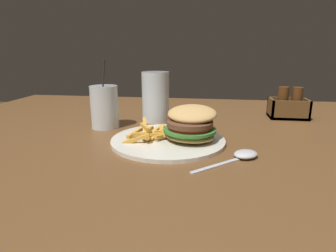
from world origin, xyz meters
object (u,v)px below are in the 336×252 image
(beer_glass, at_px, (156,98))
(spoon, at_px, (243,155))
(condiment_caddy, at_px, (289,107))
(juice_glass, at_px, (105,109))
(meal_plate_near, at_px, (179,131))

(beer_glass, relative_size, spoon, 1.06)
(spoon, relative_size, condiment_caddy, 1.22)
(condiment_caddy, bearing_deg, spoon, -115.56)
(juice_glass, height_order, condiment_caddy, juice_glass)
(meal_plate_near, xyz_separation_m, juice_glass, (-0.25, 0.12, 0.03))
(condiment_caddy, bearing_deg, beer_glass, -166.88)
(meal_plate_near, distance_m, beer_glass, 0.25)
(juice_glass, xyz_separation_m, condiment_caddy, (0.60, 0.21, -0.02))
(beer_glass, bearing_deg, condiment_caddy, 13.12)
(spoon, bearing_deg, condiment_caddy, 22.32)
(beer_glass, xyz_separation_m, spoon, (0.26, -0.31, -0.07))
(meal_plate_near, bearing_deg, spoon, -29.82)
(meal_plate_near, distance_m, juice_glass, 0.27)
(beer_glass, bearing_deg, spoon, -50.39)
(beer_glass, height_order, juice_glass, juice_glass)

